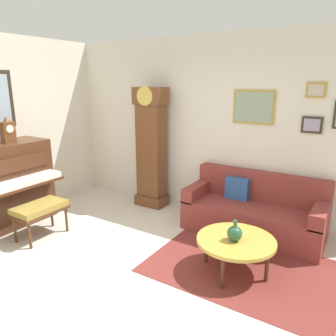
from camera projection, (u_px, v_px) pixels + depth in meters
ground_plane at (109, 283)px, 3.58m from camera, size 6.40×6.00×0.10m
wall_back at (208, 127)px, 5.15m from camera, size 5.30×0.13×2.80m
area_rug at (241, 267)px, 3.78m from camera, size 2.10×1.50×0.01m
piano at (0, 186)px, 4.70m from camera, size 0.87×1.44×1.25m
piano_bench at (40, 209)px, 4.43m from camera, size 0.42×0.70×0.48m
grandfather_clock at (151, 151)px, 5.47m from camera, size 0.52×0.34×2.03m
couch at (254, 211)px, 4.60m from camera, size 1.90×0.80×0.84m
coffee_table at (236, 241)px, 3.60m from camera, size 0.88×0.88×0.41m
mantel_clock at (8, 131)px, 4.67m from camera, size 0.13×0.18×0.38m
green_jug at (235, 233)px, 3.54m from camera, size 0.17×0.17×0.24m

